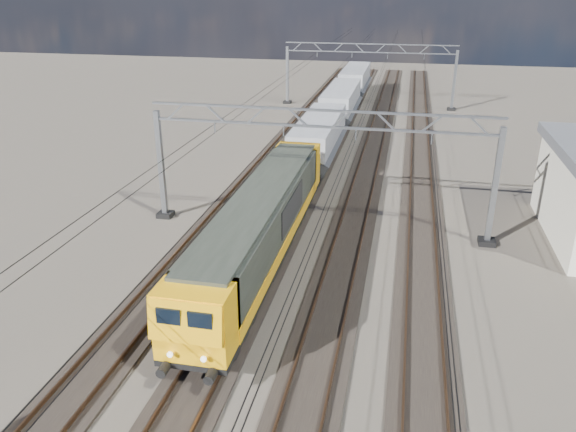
% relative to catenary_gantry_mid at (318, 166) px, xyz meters
% --- Properties ---
extents(ground, '(160.00, 160.00, 0.00)m').
position_rel_catenary_gantry_mid_xyz_m(ground, '(-0.00, -4.00, -3.91)').
color(ground, '#2B2520').
rests_on(ground, ground).
extents(track_outer_west, '(2.60, 140.00, 0.30)m').
position_rel_catenary_gantry_mid_xyz_m(track_outer_west, '(-6.00, -4.00, -3.83)').
color(track_outer_west, black).
rests_on(track_outer_west, ground).
extents(track_loco, '(2.60, 140.00, 0.30)m').
position_rel_catenary_gantry_mid_xyz_m(track_loco, '(-2.00, -4.00, -3.83)').
color(track_loco, black).
rests_on(track_loco, ground).
extents(track_inner_east, '(2.60, 140.00, 0.30)m').
position_rel_catenary_gantry_mid_xyz_m(track_inner_east, '(2.00, -4.00, -3.83)').
color(track_inner_east, black).
rests_on(track_inner_east, ground).
extents(track_outer_east, '(2.60, 140.00, 0.30)m').
position_rel_catenary_gantry_mid_xyz_m(track_outer_east, '(6.00, -4.00, -3.83)').
color(track_outer_east, black).
rests_on(track_outer_east, ground).
extents(catenary_gantry_mid, '(19.90, 0.90, 7.11)m').
position_rel_catenary_gantry_mid_xyz_m(catenary_gantry_mid, '(0.00, 0.00, 0.00)').
color(catenary_gantry_mid, gray).
rests_on(catenary_gantry_mid, ground).
extents(catenary_gantry_far, '(19.90, 0.90, 7.11)m').
position_rel_catenary_gantry_mid_xyz_m(catenary_gantry_far, '(0.00, 36.00, 0.00)').
color(catenary_gantry_far, gray).
rests_on(catenary_gantry_far, ground).
extents(overhead_wires, '(12.03, 140.00, 0.53)m').
position_rel_catenary_gantry_mid_xyz_m(overhead_wires, '(-0.00, 4.00, 1.84)').
color(overhead_wires, black).
rests_on(overhead_wires, ground).
extents(locomotive, '(2.76, 21.10, 3.62)m').
position_rel_catenary_gantry_mid_xyz_m(locomotive, '(-2.00, -5.00, -1.58)').
color(locomotive, black).
rests_on(locomotive, ground).
extents(hopper_wagon_lead, '(3.38, 13.00, 3.25)m').
position_rel_catenary_gantry_mid_xyz_m(hopper_wagon_lead, '(-2.00, 12.69, -1.67)').
color(hopper_wagon_lead, black).
rests_on(hopper_wagon_lead, ground).
extents(hopper_wagon_mid, '(3.38, 13.00, 3.25)m').
position_rel_catenary_gantry_mid_xyz_m(hopper_wagon_mid, '(-2.00, 26.89, -1.67)').
color(hopper_wagon_mid, black).
rests_on(hopper_wagon_mid, ground).
extents(hopper_wagon_third, '(3.38, 13.00, 3.25)m').
position_rel_catenary_gantry_mid_xyz_m(hopper_wagon_third, '(-2.00, 41.09, -1.67)').
color(hopper_wagon_third, black).
rests_on(hopper_wagon_third, ground).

